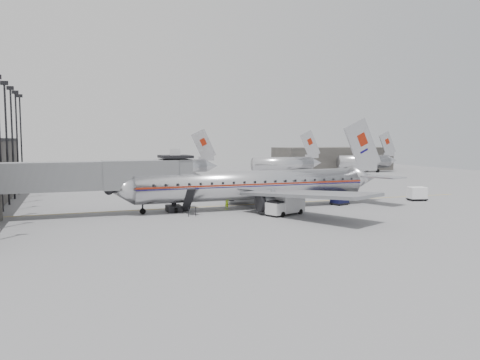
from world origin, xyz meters
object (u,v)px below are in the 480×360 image
Objects in this scene: service_van at (286,204)px; airliner at (258,185)px; baggage_cart_navy at (340,198)px; baggage_cart_white at (417,193)px; ramp_worker at (227,203)px.

airliner is at bearing 76.40° from service_van.
airliner reaches higher than service_van.
service_van is at bearing -81.45° from airliner.
baggage_cart_white is (11.88, -0.00, 0.10)m from baggage_cart_navy.
airliner reaches higher than baggage_cart_white.
service_van is 10.79m from baggage_cart_navy.
airliner is at bearing 157.08° from baggage_cart_navy.
airliner is 4.35m from ramp_worker.
ramp_worker is at bearing 158.55° from baggage_cart_navy.
service_van is 3.04× the size of ramp_worker.
airliner reaches higher than baggage_cart_navy.
baggage_cart_navy reaches higher than ramp_worker.
baggage_cart_navy is 1.51× the size of ramp_worker.
ramp_worker is at bearing 179.62° from airliner.
service_van is at bearing -171.30° from baggage_cart_navy.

